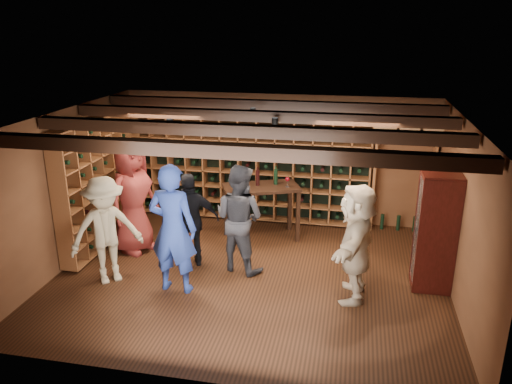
% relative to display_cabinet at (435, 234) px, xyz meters
% --- Properties ---
extents(ground, '(6.00, 6.00, 0.00)m').
position_rel_display_cabinet_xyz_m(ground, '(-2.71, -0.20, -0.86)').
color(ground, '#341B0E').
rests_on(ground, ground).
extents(room_shell, '(6.00, 6.00, 6.00)m').
position_rel_display_cabinet_xyz_m(room_shell, '(-2.71, -0.15, 1.56)').
color(room_shell, brown).
rests_on(room_shell, ground).
extents(wine_rack_back, '(4.65, 0.30, 2.20)m').
position_rel_display_cabinet_xyz_m(wine_rack_back, '(-3.24, 2.13, 0.29)').
color(wine_rack_back, brown).
rests_on(wine_rack_back, ground).
extents(wine_rack_left, '(0.30, 2.65, 2.20)m').
position_rel_display_cabinet_xyz_m(wine_rack_left, '(-5.54, 0.62, 0.29)').
color(wine_rack_left, brown).
rests_on(wine_rack_left, ground).
extents(crate_shelf, '(1.20, 0.32, 2.07)m').
position_rel_display_cabinet_xyz_m(crate_shelf, '(-0.31, 2.12, 0.71)').
color(crate_shelf, brown).
rests_on(crate_shelf, ground).
extents(display_cabinet, '(0.55, 0.50, 1.75)m').
position_rel_display_cabinet_xyz_m(display_cabinet, '(0.00, 0.00, 0.00)').
color(display_cabinet, '#3A0F0B').
rests_on(display_cabinet, ground).
extents(man_blue_shirt, '(0.73, 0.50, 1.94)m').
position_rel_display_cabinet_xyz_m(man_blue_shirt, '(-3.71, -0.83, 0.12)').
color(man_blue_shirt, navy).
rests_on(man_blue_shirt, ground).
extents(man_grey_suit, '(1.02, 0.91, 1.74)m').
position_rel_display_cabinet_xyz_m(man_grey_suit, '(-2.93, 0.01, 0.01)').
color(man_grey_suit, black).
rests_on(man_grey_suit, ground).
extents(guest_red_floral, '(0.93, 1.11, 1.95)m').
position_rel_display_cabinet_xyz_m(guest_red_floral, '(-4.86, 0.33, 0.12)').
color(guest_red_floral, maroon).
rests_on(guest_red_floral, ground).
extents(guest_woman_black, '(0.99, 0.68, 1.56)m').
position_rel_display_cabinet_xyz_m(guest_woman_black, '(-3.73, -0.01, -0.08)').
color(guest_woman_black, black).
rests_on(guest_woman_black, ground).
extents(guest_khaki, '(1.22, 1.17, 1.67)m').
position_rel_display_cabinet_xyz_m(guest_khaki, '(-4.80, -0.77, -0.02)').
color(guest_khaki, '#9C8C6B').
rests_on(guest_khaki, ground).
extents(guest_beige, '(0.63, 1.63, 1.72)m').
position_rel_display_cabinet_xyz_m(guest_beige, '(-1.13, -0.52, 0.00)').
color(guest_beige, '#BDA98B').
rests_on(guest_beige, ground).
extents(tasting_table, '(1.49, 1.14, 1.29)m').
position_rel_display_cabinet_xyz_m(tasting_table, '(-2.82, 1.25, 0.02)').
color(tasting_table, black).
rests_on(tasting_table, ground).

